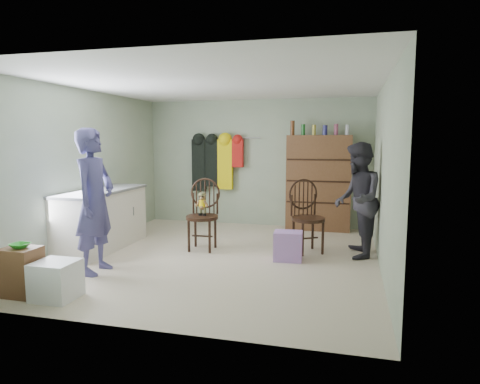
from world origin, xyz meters
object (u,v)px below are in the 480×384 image
(counter, at_px, (102,219))
(chair_front, at_px, (203,210))
(chair_far, at_px, (306,213))
(dresser, at_px, (319,183))

(counter, xyz_separation_m, chair_front, (1.56, 0.37, 0.15))
(chair_front, relative_size, chair_far, 1.00)
(chair_front, bearing_deg, chair_far, 6.20)
(counter, xyz_separation_m, dresser, (3.20, 2.30, 0.44))
(dresser, bearing_deg, chair_front, -130.49)
(chair_far, bearing_deg, chair_front, 158.19)
(counter, bearing_deg, dresser, 35.69)
(chair_front, xyz_separation_m, chair_far, (1.59, 0.26, -0.02))
(chair_front, distance_m, dresser, 2.55)
(chair_front, bearing_deg, counter, -169.60)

